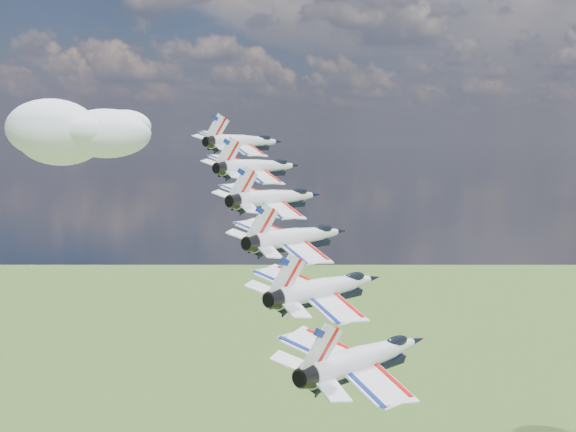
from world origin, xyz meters
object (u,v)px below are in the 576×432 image
Objects in this scene: jet_1 at (260,167)px; jet_4 at (328,288)px; jet_5 at (367,357)px; jet_0 at (246,142)px; jet_3 at (300,237)px; jet_2 at (278,198)px.

jet_1 is 1.00× the size of jet_4.
jet_0 is at bearing 144.79° from jet_5.
jet_3 is (15.10, -14.58, -5.96)m from jet_1.
jet_2 is 1.00× the size of jet_3.
jet_4 is at bearing -35.21° from jet_1.
jet_3 is at bearing -35.21° from jet_1.
jet_0 is 21.82m from jet_2.
jet_1 is 43.64m from jet_5.
jet_3 is (7.55, -7.29, -2.98)m from jet_2.
jet_1 is at bearing 144.79° from jet_5.
jet_0 reaches higher than jet_2.
jet_5 is at bearing -35.21° from jet_3.
jet_4 is at bearing -35.21° from jet_3.
jet_4 is (7.55, -7.29, -2.98)m from jet_3.
jet_1 reaches higher than jet_2.
jet_3 is 21.82m from jet_5.
jet_2 is at bearing 144.79° from jet_3.
jet_0 is at bearing 144.79° from jet_3.
jet_0 is at bearing 144.79° from jet_4.
jet_1 is 10.91m from jet_2.
jet_2 is 21.82m from jet_4.
jet_1 is 1.00× the size of jet_2.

